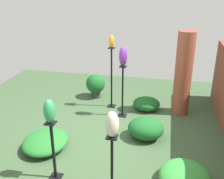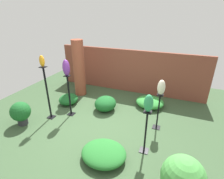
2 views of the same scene
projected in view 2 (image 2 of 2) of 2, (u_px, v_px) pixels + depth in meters
name	position (u px, v px, depth m)	size (l,w,h in m)	color
ground_plane	(101.00, 126.00, 4.81)	(8.00, 8.00, 0.00)	#385133
brick_wall_back	(129.00, 71.00, 6.61)	(5.60, 0.12, 1.62)	brown
brick_pillar	(79.00, 68.00, 6.26)	(0.41, 0.41, 2.02)	brown
pedestal_jade	(146.00, 134.00, 3.77)	(0.20, 0.20, 1.04)	black
pedestal_ivory	(158.00, 113.00, 4.57)	(0.20, 0.20, 1.00)	black
pedestal_amber	(48.00, 95.00, 4.91)	(0.20, 0.20, 1.56)	black
pedestal_violet	(69.00, 97.00, 5.13)	(0.20, 0.20, 1.25)	black
art_vase_jade	(149.00, 103.00, 3.46)	(0.19, 0.18, 0.38)	#2D9356
art_vase_ivory	(161.00, 87.00, 4.26)	(0.19, 0.20, 0.39)	beige
art_vase_amber	(42.00, 61.00, 4.50)	(0.13, 0.13, 0.31)	orange
art_vase_violet	(66.00, 68.00, 4.75)	(0.21, 0.19, 0.46)	#6B2D8C
potted_plant_mid_right	(183.00, 179.00, 2.69)	(0.68, 0.68, 0.91)	#B25B38
potted_plant_front_right	(21.00, 112.00, 4.74)	(0.53, 0.53, 0.67)	#2D2D33
foliage_bed_east	(150.00, 102.00, 5.75)	(0.90, 0.82, 0.30)	#338C38
foliage_bed_west	(69.00, 99.00, 5.91)	(0.61, 0.68, 0.32)	#195923
foliage_bed_center	(105.00, 103.00, 5.53)	(0.67, 0.74, 0.43)	#195923
foliage_bed_rear	(104.00, 153.00, 3.71)	(0.97, 0.86, 0.28)	#236B28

